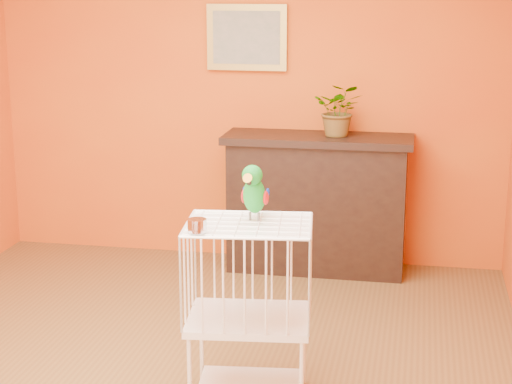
# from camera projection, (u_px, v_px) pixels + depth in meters

# --- Properties ---
(ground) EXTENTS (4.50, 4.50, 0.00)m
(ground) POSITION_uv_depth(u_px,v_px,m) (168.00, 376.00, 4.82)
(ground) COLOR brown
(ground) RESTS_ON ground
(room_shell) EXTENTS (4.50, 4.50, 4.50)m
(room_shell) POSITION_uv_depth(u_px,v_px,m) (161.00, 96.00, 4.44)
(room_shell) COLOR #D05C13
(room_shell) RESTS_ON ground
(console_cabinet) EXTENTS (1.41, 0.51, 1.05)m
(console_cabinet) POSITION_uv_depth(u_px,v_px,m) (317.00, 203.00, 6.49)
(console_cabinet) COLOR black
(console_cabinet) RESTS_ON ground
(potted_plant) EXTENTS (0.38, 0.41, 0.31)m
(potted_plant) POSITION_uv_depth(u_px,v_px,m) (340.00, 115.00, 6.34)
(potted_plant) COLOR #26722D
(potted_plant) RESTS_ON console_cabinet
(framed_picture) EXTENTS (0.62, 0.04, 0.50)m
(framed_picture) POSITION_uv_depth(u_px,v_px,m) (247.00, 37.00, 6.51)
(framed_picture) COLOR #B0943E
(framed_picture) RESTS_ON room_shell
(birdcage) EXTENTS (0.68, 0.55, 0.97)m
(birdcage) POSITION_uv_depth(u_px,v_px,m) (249.00, 310.00, 4.43)
(birdcage) COLOR white
(birdcage) RESTS_ON ground
(feed_cup) EXTENTS (0.09, 0.09, 0.07)m
(feed_cup) POSITION_uv_depth(u_px,v_px,m) (197.00, 226.00, 4.15)
(feed_cup) COLOR silver
(feed_cup) RESTS_ON birdcage
(parrot) EXTENTS (0.15, 0.27, 0.30)m
(parrot) POSITION_uv_depth(u_px,v_px,m) (254.00, 192.00, 4.35)
(parrot) COLOR #59544C
(parrot) RESTS_ON birdcage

